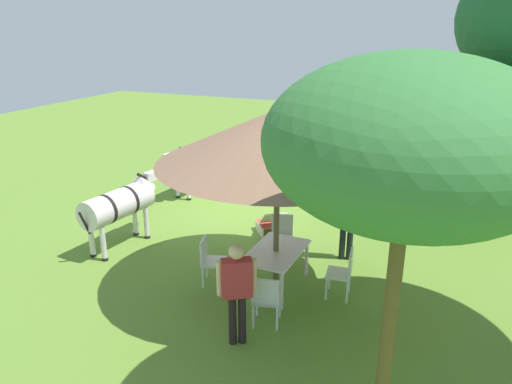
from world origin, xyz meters
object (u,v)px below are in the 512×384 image
Objects in this scene: thatched_hut at (451,123)px; striped_lounge_chair at (271,223)px; guest_behind_table at (237,285)px; patio_chair_near_lawn at (266,298)px; acacia_tree_far_lawn at (409,143)px; patio_chair_near_hut at (209,258)px; zebra_nearest_camera at (193,161)px; standing_watcher at (257,144)px; patio_chair_east_end at (282,233)px; zebra_by_umbrella at (119,205)px; patio_chair_west_end at (344,271)px; guest_beside_umbrella at (348,213)px; patio_dining_table at (276,255)px; shade_umbrella at (278,136)px.

thatched_hut is 5.49m from striped_lounge_chair.
patio_chair_near_lawn is at bearing 34.08° from guest_behind_table.
acacia_tree_far_lawn is (4.72, 3.19, 3.23)m from striped_lounge_chair.
zebra_nearest_camera reaches higher than patio_chair_near_hut.
patio_chair_near_lawn reaches higher than striped_lounge_chair.
guest_behind_table is 8.53m from standing_watcher.
striped_lounge_chair is at bearing -73.21° from patio_chair_east_end.
patio_chair_near_hut is 2.61m from zebra_by_umbrella.
guest_behind_table reaches higher than zebra_by_umbrella.
zebra_nearest_camera is 0.91× the size of zebra_by_umbrella.
acacia_tree_far_lawn is at bearing -52.66° from guest_behind_table.
thatched_hut is 7.49m from patio_chair_near_hut.
patio_chair_west_end is 0.95× the size of striped_lounge_chair.
guest_beside_umbrella is 6.07m from standing_watcher.
thatched_hut reaches higher than patio_chair_east_end.
zebra_by_umbrella reaches higher than patio_chair_east_end.
guest_beside_umbrella reaches higher than guest_behind_table.
zebra_nearest_camera is at bearing -134.54° from patio_dining_table.
standing_watcher reaches higher than guest_behind_table.
shade_umbrella is 1.93× the size of zebra_nearest_camera.
shade_umbrella is at bearing 90.00° from patio_chair_near_hut.
patio_dining_table is 1.48× the size of striped_lounge_chair.
patio_chair_west_end is at bearing 108.77° from standing_watcher.
shade_umbrella reaches higher than guest_beside_umbrella.
shade_umbrella reaches higher than guest_behind_table.
shade_umbrella is at bearing -104.22° from striped_lounge_chair.
patio_chair_near_lawn is 0.95× the size of striped_lounge_chair.
shade_umbrella is at bearing 58.80° from guest_behind_table.
guest_beside_umbrella is at bearing -54.12° from striped_lounge_chair.
patio_dining_table is at bearing 90.00° from patio_chair_near_hut.
zebra_by_umbrella is (-2.06, -3.70, -0.02)m from guest_behind_table.
patio_chair_west_end is 4.15m from acacia_tree_far_lawn.
thatched_hut is 5.70m from standing_watcher.
shade_umbrella is 0.94× the size of acacia_tree_far_lawn.
acacia_tree_far_lawn is at bearing -2.18° from thatched_hut.
striped_lounge_chair is at bearing 157.59° from patio_chair_near_hut.
patio_chair_west_end is 2.43m from patio_chair_near_hut.
patio_chair_near_hut is 0.21× the size of acacia_tree_far_lawn.
standing_watcher is at bearing -149.16° from acacia_tree_far_lawn.
zebra_nearest_camera is at bearing 102.12° from zebra_by_umbrella.
guest_behind_table is 3.45m from acacia_tree_far_lawn.
striped_lounge_chair is (-2.16, -0.92, -0.40)m from patio_dining_table.
patio_chair_near_lawn is at bearing 138.40° from patio_chair_west_end.
zebra_nearest_camera reaches higher than patio_chair_near_lawn.
zebra_nearest_camera is (2.05, -6.53, -1.20)m from thatched_hut.
thatched_hut is 5.80m from patio_chair_east_end.
zebra_by_umbrella reaches higher than patio_chair_west_end.
patio_dining_table is at bearing 90.00° from patio_chair_east_end.
patio_chair_near_lawn is at bearing -13.17° from zebra_by_umbrella.
patio_dining_table is at bearing 2.80° from zebra_by_umbrella.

